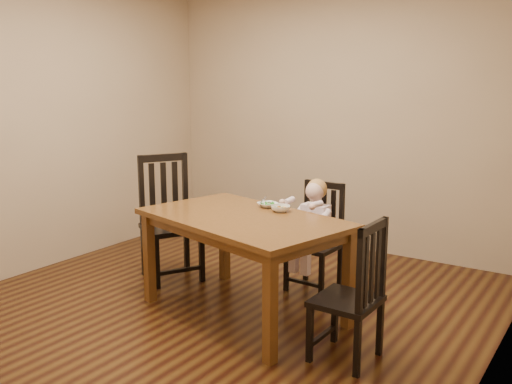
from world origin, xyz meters
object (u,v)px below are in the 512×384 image
Objects in this scene: dining_table at (243,228)px; chair_child at (317,239)px; chair_left at (169,220)px; bowl_peas at (268,205)px; bowl_veg at (281,209)px; chair_right at (353,295)px; toddler at (314,225)px.

chair_child is at bearing 75.43° from dining_table.
bowl_peas is at bearing 121.14° from chair_left.
dining_table is 1.10m from chair_left.
dining_table is 0.37m from bowl_peas.
chair_left reaches higher than bowl_peas.
bowl_veg is (0.16, 0.28, 0.11)m from dining_table.
chair_right is 1.27m from toddler.
bowl_veg is (-0.05, -0.47, 0.22)m from toddler.
bowl_veg is at bearing -24.23° from bowl_peas.
bowl_peas is 1.01× the size of bowl_veg.
chair_left is 2.12m from chair_right.
chair_right is (0.80, -1.03, 0.01)m from chair_child.
chair_child reaches higher than dining_table.
bowl_veg is at bearing 117.42° from chair_left.
bowl_peas is (-1.01, 0.58, 0.35)m from chair_right.
chair_right is at bearing -29.92° from bowl_peas.
chair_right is 6.17× the size of bowl_veg.
chair_left is at bearing 177.76° from bowl_veg.
bowl_veg is at bearing 60.79° from dining_table.
bowl_peas is (-0.21, -0.40, 0.22)m from toddler.
toddler is 0.53m from bowl_veg.
dining_table is 1.55× the size of chair_left.
chair_right reaches higher than bowl_veg.
dining_table is 1.85× the size of chair_right.
chair_child is 6.08× the size of bowl_veg.
bowl_veg is (-0.05, -0.52, 0.36)m from chair_child.
chair_left is at bearing -178.52° from bowl_peas.
dining_table is 1.06m from chair_right.
dining_table is at bearing 102.13° from chair_left.
chair_child reaches higher than bowl_veg.
bowl_peas is (1.03, 0.03, 0.26)m from chair_left.
bowl_peas is 0.18m from bowl_veg.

